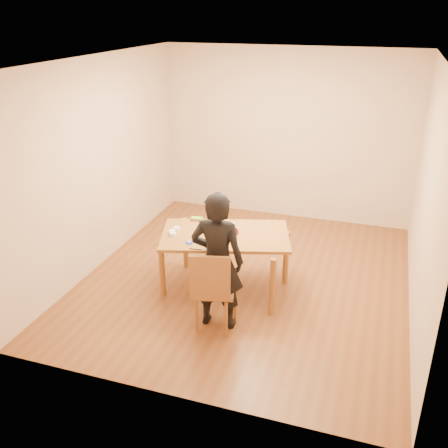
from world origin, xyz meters
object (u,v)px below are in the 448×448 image
(cake, at_px, (226,228))
(person, at_px, (217,261))
(dining_chair, at_px, (216,290))
(dining_table, at_px, (225,235))
(cake_plate, at_px, (226,232))

(cake, relative_size, person, 0.14)
(dining_chair, bearing_deg, dining_table, 86.92)
(dining_chair, bearing_deg, cake_plate, 86.55)
(dining_chair, bearing_deg, cake, 86.55)
(cake_plate, distance_m, person, 0.79)
(dining_chair, bearing_deg, person, 75.97)
(dining_table, relative_size, dining_chair, 3.88)
(dining_chair, relative_size, cake, 1.77)
(dining_chair, relative_size, cake_plate, 1.33)
(cake, height_order, person, person)
(cake_plate, bearing_deg, person, -78.82)
(cake_plate, relative_size, person, 0.19)
(cake_plate, bearing_deg, dining_table, -86.32)
(dining_chair, distance_m, cake_plate, 0.89)
(dining_table, xyz_separation_m, cake_plate, (-0.00, 0.04, 0.03))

